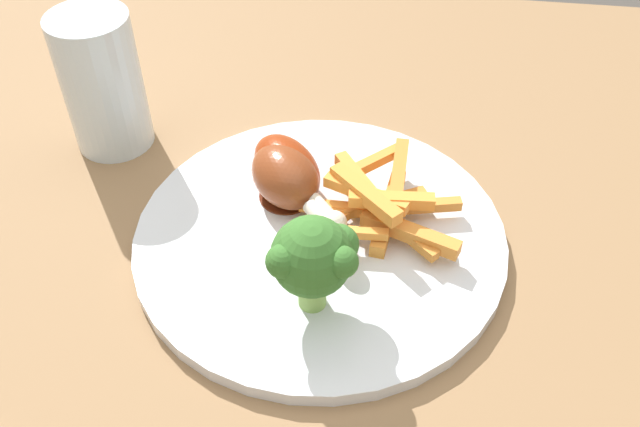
{
  "coord_description": "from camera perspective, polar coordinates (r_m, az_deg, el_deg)",
  "views": [
    {
      "loc": [
        -0.33,
        -0.06,
        1.1
      ],
      "look_at": [
        0.03,
        -0.01,
        0.74
      ],
      "focal_mm": 38.98,
      "sensor_mm": 36.0,
      "label": 1
    }
  ],
  "objects": [
    {
      "name": "chicken_drumstick_near",
      "position": [
        0.55,
        -2.49,
        3.48
      ],
      "size": [
        0.11,
        0.1,
        0.04
      ],
      "color": "#621B09",
      "rests_on": "dinner_plate"
    },
    {
      "name": "chicken_drumstick_far",
      "position": [
        0.54,
        -2.57,
        2.71
      ],
      "size": [
        0.11,
        0.1,
        0.04
      ],
      "color": "#5A2210",
      "rests_on": "dinner_plate"
    },
    {
      "name": "broccoli_floret_front",
      "position": [
        0.45,
        -0.55,
        -3.71
      ],
      "size": [
        0.05,
        0.06,
        0.08
      ],
      "color": "#8DBB59",
      "rests_on": "dinner_plate"
    },
    {
      "name": "dinner_plate",
      "position": [
        0.54,
        -0.0,
        -1.98
      ],
      "size": [
        0.29,
        0.29,
        0.01
      ],
      "primitive_type": "cylinder",
      "color": "silver",
      "rests_on": "dining_table"
    },
    {
      "name": "dining_table",
      "position": [
        0.61,
        -1.61,
        -11.47
      ],
      "size": [
        0.91,
        0.89,
        0.71
      ],
      "color": "#8E6B47",
      "rests_on": "ground_plane"
    },
    {
      "name": "water_glass",
      "position": [
        0.63,
        -17.44,
        10.2
      ],
      "size": [
        0.07,
        0.07,
        0.12
      ],
      "primitive_type": "cylinder",
      "color": "silver",
      "rests_on": "dining_table"
    },
    {
      "name": "carrot_fries_pile",
      "position": [
        0.53,
        4.93,
        0.87
      ],
      "size": [
        0.11,
        0.13,
        0.04
      ],
      "color": "orange",
      "rests_on": "dinner_plate"
    }
  ]
}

